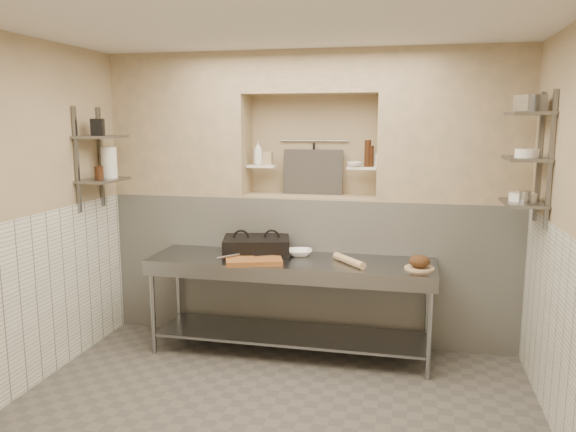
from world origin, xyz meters
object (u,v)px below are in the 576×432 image
(bottle_soap, at_px, (258,153))
(rolling_pin, at_px, (349,261))
(mixing_bowl, at_px, (300,253))
(bowl_alcove, at_px, (355,164))
(bread_loaf, at_px, (419,261))
(jug_left, at_px, (109,162))
(panini_press, at_px, (256,246))
(cutting_board, at_px, (254,260))
(prep_table, at_px, (290,287))

(bottle_soap, bearing_deg, rolling_pin, -30.73)
(mixing_bowl, height_order, bottle_soap, bottle_soap)
(bottle_soap, bearing_deg, bowl_alcove, -0.07)
(bread_loaf, bearing_deg, jug_left, 178.66)
(bread_loaf, height_order, bottle_soap, bottle_soap)
(panini_press, bearing_deg, rolling_pin, -24.58)
(bowl_alcove, bearing_deg, mixing_bowl, -142.05)
(bread_loaf, xyz_separation_m, jug_left, (-2.90, 0.07, 0.79))
(cutting_board, bearing_deg, rolling_pin, 7.99)
(cutting_board, height_order, rolling_pin, rolling_pin)
(rolling_pin, xyz_separation_m, bottle_soap, (-0.98, 0.58, 0.90))
(cutting_board, distance_m, bottle_soap, 1.16)
(bottle_soap, height_order, jug_left, bottle_soap)
(rolling_pin, xyz_separation_m, bowl_alcove, (-0.03, 0.58, 0.80))
(prep_table, distance_m, bowl_alcove, 1.32)
(mixing_bowl, height_order, bread_loaf, bread_loaf)
(panini_press, bearing_deg, jug_left, 171.64)
(mixing_bowl, height_order, jug_left, jug_left)
(mixing_bowl, relative_size, bread_loaf, 1.32)
(bowl_alcove, height_order, jug_left, jug_left)
(mixing_bowl, height_order, rolling_pin, rolling_pin)
(panini_press, xyz_separation_m, rolling_pin, (0.89, -0.17, -0.05))
(panini_press, xyz_separation_m, jug_left, (-1.41, -0.13, 0.77))
(prep_table, xyz_separation_m, panini_press, (-0.35, 0.12, 0.34))
(rolling_pin, bearing_deg, mixing_bowl, 155.44)
(prep_table, height_order, bread_loaf, bread_loaf)
(prep_table, bearing_deg, bread_loaf, -4.29)
(panini_press, bearing_deg, bread_loaf, -21.49)
(cutting_board, height_order, bottle_soap, bottle_soap)
(rolling_pin, height_order, jug_left, jug_left)
(prep_table, relative_size, jug_left, 8.94)
(bottle_soap, distance_m, bowl_alcove, 0.96)
(bottle_soap, bearing_deg, prep_table, -50.18)
(panini_press, bearing_deg, bowl_alcove, 11.71)
(prep_table, xyz_separation_m, cutting_board, (-0.30, -0.17, 0.28))
(bread_loaf, bearing_deg, bottle_soap, 158.77)
(panini_press, relative_size, bowl_alcove, 4.80)
(mixing_bowl, distance_m, bowl_alcove, 1.00)
(prep_table, height_order, bottle_soap, bottle_soap)
(bread_loaf, bearing_deg, panini_press, 172.31)
(panini_press, distance_m, bread_loaf, 1.51)
(rolling_pin, xyz_separation_m, jug_left, (-2.30, 0.04, 0.83))
(prep_table, xyz_separation_m, mixing_bowl, (0.05, 0.17, 0.29))
(prep_table, bearing_deg, rolling_pin, -5.69)
(prep_table, bearing_deg, bowl_alcove, 45.81)
(mixing_bowl, bearing_deg, bread_loaf, -13.14)
(bread_loaf, bearing_deg, mixing_bowl, 166.86)
(panini_press, height_order, bread_loaf, panini_press)
(prep_table, distance_m, cutting_board, 0.44)
(prep_table, relative_size, bowl_alcove, 17.93)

